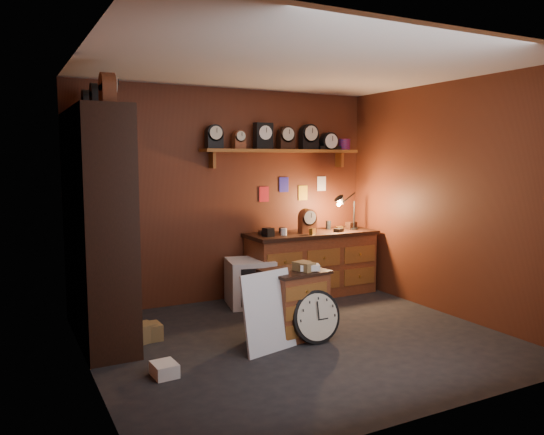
{
  "coord_description": "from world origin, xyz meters",
  "views": [
    {
      "loc": [
        -2.63,
        -4.47,
        1.82
      ],
      "look_at": [
        -0.13,
        0.35,
        1.21
      ],
      "focal_mm": 35.0,
      "sensor_mm": 36.0,
      "label": 1
    }
  ],
  "objects": [
    {
      "name": "floor",
      "position": [
        0.0,
        0.0,
        0.0
      ],
      "size": [
        4.0,
        4.0,
        0.0
      ],
      "primitive_type": "plane",
      "color": "black",
      "rests_on": "ground"
    },
    {
      "name": "room_shell",
      "position": [
        0.04,
        0.11,
        1.72
      ],
      "size": [
        4.02,
        3.62,
        2.71
      ],
      "color": "#552514",
      "rests_on": "ground"
    },
    {
      "name": "shelving_unit",
      "position": [
        -1.79,
        0.98,
        1.25
      ],
      "size": [
        0.47,
        1.6,
        2.58
      ],
      "color": "black",
      "rests_on": "ground"
    },
    {
      "name": "workbench",
      "position": [
        1.05,
        1.47,
        0.47
      ],
      "size": [
        1.77,
        0.66,
        1.36
      ],
      "color": "brown",
      "rests_on": "ground"
    },
    {
      "name": "low_cabinet",
      "position": [
        0.02,
        0.13,
        0.38
      ],
      "size": [
        0.66,
        0.58,
        0.78
      ],
      "rotation": [
        0.0,
        0.0,
        0.12
      ],
      "color": "brown",
      "rests_on": "ground"
    },
    {
      "name": "big_round_clock",
      "position": [
        0.11,
        -0.14,
        0.26
      ],
      "size": [
        0.53,
        0.17,
        0.53
      ],
      "color": "black",
      "rests_on": "ground"
    },
    {
      "name": "white_panel",
      "position": [
        -0.41,
        -0.12,
        0.0
      ],
      "size": [
        0.61,
        0.29,
        0.77
      ],
      "primitive_type": "cube",
      "rotation": [
        -0.17,
        0.0,
        0.24
      ],
      "color": "silver",
      "rests_on": "ground"
    },
    {
      "name": "mini_fridge",
      "position": [
        0.11,
        1.39,
        0.29
      ],
      "size": [
        0.65,
        0.66,
        0.57
      ],
      "rotation": [
        0.0,
        0.0,
        -0.2
      ],
      "color": "silver",
      "rests_on": "ground"
    },
    {
      "name": "floor_box_a",
      "position": [
        -1.36,
        0.69,
        0.08
      ],
      "size": [
        0.28,
        0.24,
        0.16
      ],
      "primitive_type": "cube",
      "rotation": [
        0.0,
        0.0,
        0.04
      ],
      "color": "olive",
      "rests_on": "ground"
    },
    {
      "name": "floor_box_b",
      "position": [
        -1.46,
        -0.26,
        0.06
      ],
      "size": [
        0.21,
        0.24,
        0.12
      ],
      "primitive_type": "cube",
      "rotation": [
        0.0,
        0.0,
        0.07
      ],
      "color": "white",
      "rests_on": "ground"
    },
    {
      "name": "floor_box_c",
      "position": [
        -1.43,
        0.67,
        0.09
      ],
      "size": [
        0.29,
        0.26,
        0.18
      ],
      "primitive_type": "cube",
      "rotation": [
        0.0,
        0.0,
        0.28
      ],
      "color": "olive",
      "rests_on": "ground"
    }
  ]
}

